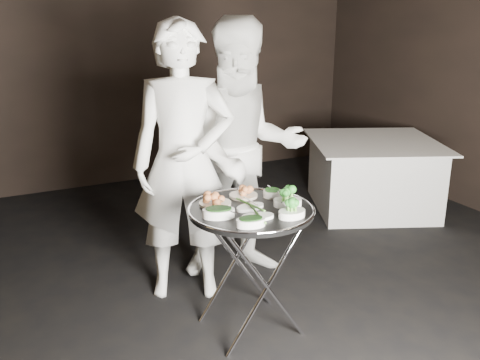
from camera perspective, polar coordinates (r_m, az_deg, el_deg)
name	(u,v)px	position (r m, az deg, el deg)	size (l,w,h in m)	color
floor	(262,336)	(3.52, 2.35, -16.29)	(6.00, 7.00, 0.05)	black
wall_back	(112,52)	(6.26, -13.51, 13.13)	(6.00, 0.05, 3.00)	black
tray_stand	(251,264)	(3.33, 1.16, -8.98)	(0.54, 0.46, 0.80)	silver
serving_tray	(251,210)	(3.19, 1.20, -3.23)	(0.76, 0.76, 0.04)	black
potato_plate_a	(215,200)	(3.24, -2.68, -2.15)	(0.20, 0.20, 0.07)	beige
potato_plate_b	(243,192)	(3.38, 0.37, -1.34)	(0.18, 0.18, 0.06)	beige
greens_bowl	(272,192)	(3.38, 3.44, -1.30)	(0.11, 0.11, 0.07)	silver
asparagus_plate_a	(250,206)	(3.18, 1.09, -2.80)	(0.20, 0.14, 0.04)	silver
asparagus_plate_b	(258,215)	(3.03, 1.90, -3.81)	(0.20, 0.14, 0.04)	silver
spinach_bowl_a	(219,211)	(3.05, -2.29, -3.37)	(0.21, 0.17, 0.08)	silver
spinach_bowl_b	(251,221)	(2.92, 1.16, -4.38)	(0.18, 0.13, 0.07)	silver
broccoli_bowl_a	(288,201)	(3.23, 5.10, -2.24)	(0.20, 0.18, 0.07)	silver
broccoli_bowl_b	(292,212)	(3.06, 5.56, -3.43)	(0.17, 0.12, 0.07)	silver
serving_utensils	(248,197)	(3.23, 0.91, -1.87)	(0.57, 0.40, 0.01)	silver
waiter_left	(184,163)	(3.63, -6.03, 1.77)	(0.70, 0.46, 1.91)	white
waiter_right	(245,152)	(3.91, 0.49, 3.05)	(0.93, 0.72, 1.91)	white
dining_table	(372,175)	(5.57, 13.93, 0.56)	(1.23, 1.23, 0.70)	white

